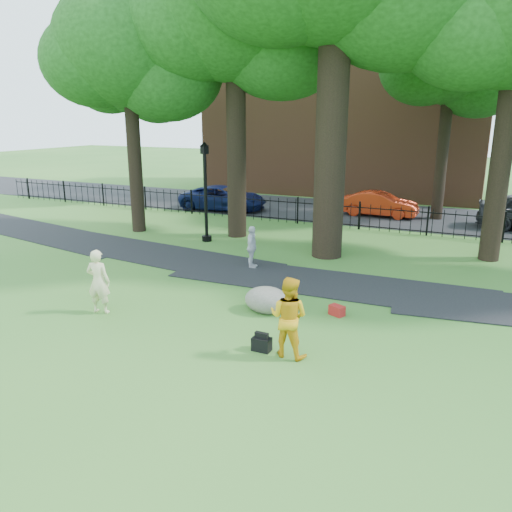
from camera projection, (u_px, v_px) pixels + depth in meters
The scene contains 15 objects.
ground at pixel (244, 324), 12.53m from camera, with size 120.00×120.00×0.00m, color #2B6222.
footpath at pixel (328, 284), 15.54m from camera, with size 36.00×2.60×0.03m, color black.
street at pixel (376, 214), 26.51m from camera, with size 80.00×7.00×0.02m, color black.
iron_fence at pixel (359, 216), 22.85m from camera, with size 44.00×0.04×1.20m.
brick_building at pixel (347, 101), 33.49m from camera, with size 18.00×8.00×12.00m, color brown.
tree_row at pixel (361, 24), 17.45m from camera, with size 26.82×7.96×12.42m.
woman at pixel (98, 282), 13.06m from camera, with size 0.63×0.41×1.73m, color beige.
man at pixel (289, 317), 10.68m from camera, with size 0.87×0.68×1.79m, color orange.
pedestrian at pixel (252, 247), 16.96m from camera, with size 0.86×0.36×1.47m, color silver.
boulder at pixel (267, 298), 13.30m from camera, with size 1.24×0.93×0.72m, color slate.
lamppost at pixel (206, 194), 20.33m from camera, with size 0.40×0.40×4.06m.
backpack at pixel (262, 344), 11.09m from camera, with size 0.41×0.26×0.31m, color black.
red_bag at pixel (337, 310), 13.06m from camera, with size 0.39×0.25×0.27m, color maroon.
red_sedan at pixel (379, 204), 25.82m from camera, with size 1.36×3.89×1.28m, color #B5280D.
navy_van at pixel (223, 198), 27.56m from camera, with size 2.20×4.78×1.33m, color #0C153F.
Camera 1 is at (5.14, -10.40, 5.05)m, focal length 35.00 mm.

